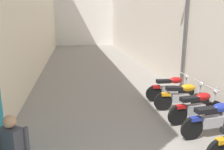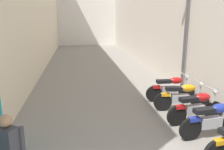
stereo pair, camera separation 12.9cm
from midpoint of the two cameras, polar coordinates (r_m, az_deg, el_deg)
The scene contains 8 objects.
ground_plane at distance 12.41m, azimuth -2.68°, elevation -0.08°, with size 40.44×40.44×0.00m, color gray.
building_right at distance 14.73m, azimuth 9.86°, elevation 17.00°, with size 0.45×24.44×7.68m.
building_far_end at distance 27.23m, azimuth -6.20°, elevation 12.76°, with size 9.26×2.00×4.96m, color silver.
motorcycle_third at distance 6.53m, azimuth 24.20°, elevation -9.89°, with size 1.85×0.58×1.04m.
motorcycle_fourth at distance 7.19m, azimuth 20.63°, elevation -7.37°, with size 1.84×0.58×1.04m.
motorcycle_fifth at distance 7.97m, azimuth 17.35°, elevation -5.01°, with size 1.85×0.58×1.04m.
motorcycle_sixth at distance 8.77m, azimuth 14.75°, elevation -3.11°, with size 1.85×0.58×1.04m.
street_lamp at distance 9.44m, azimuth 17.60°, elevation 11.21°, with size 0.79×0.18×4.53m.
Camera 2 is at (-1.17, -1.77, 3.00)m, focal length 37.06 mm.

